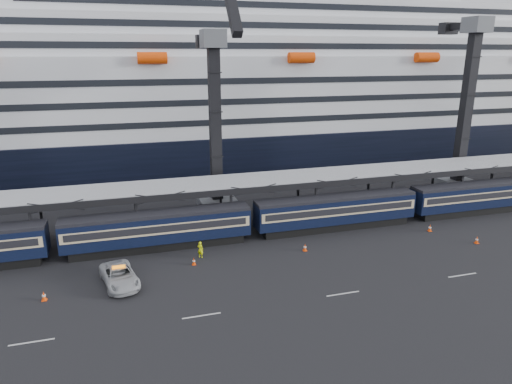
% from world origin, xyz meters
% --- Properties ---
extents(ground, '(260.00, 260.00, 0.00)m').
position_xyz_m(ground, '(0.00, 0.00, 0.00)').
color(ground, black).
rests_on(ground, ground).
extents(train, '(133.05, 3.00, 4.05)m').
position_xyz_m(train, '(-4.65, 10.00, 2.20)').
color(train, black).
rests_on(train, ground).
extents(canopy, '(130.00, 6.25, 5.53)m').
position_xyz_m(canopy, '(0.00, 14.00, 5.25)').
color(canopy, gray).
rests_on(canopy, ground).
extents(cruise_ship, '(214.09, 28.84, 34.00)m').
position_xyz_m(cruise_ship, '(-1.08, 45.99, 12.34)').
color(cruise_ship, black).
rests_on(cruise_ship, ground).
extents(crane_dark_near, '(4.50, 17.75, 35.08)m').
position_xyz_m(crane_dark_near, '(-20.00, 18.59, 11.93)').
color(crane_dark_near, '#505458').
rests_on(crane_dark_near, ground).
extents(crane_dark_mid, '(4.50, 18.24, 39.64)m').
position_xyz_m(crane_dark_mid, '(15.00, 17.59, 13.36)').
color(crane_dark_mid, '#505458').
rests_on(crane_dark_mid, ground).
extents(pickup_truck, '(3.77, 6.17, 1.60)m').
position_xyz_m(pickup_truck, '(-31.97, 2.97, 0.80)').
color(pickup_truck, '#A5A8AC').
rests_on(pickup_truck, ground).
extents(worker, '(0.73, 0.69, 1.68)m').
position_xyz_m(worker, '(-24.28, 6.50, 0.84)').
color(worker, '#E1F20C').
rests_on(worker, ground).
extents(traffic_cone_a, '(0.42, 0.42, 0.83)m').
position_xyz_m(traffic_cone_a, '(-37.96, 1.91, 0.41)').
color(traffic_cone_a, '#FF4508').
rests_on(traffic_cone_a, ground).
extents(traffic_cone_b, '(0.36, 0.36, 0.73)m').
position_xyz_m(traffic_cone_b, '(-25.17, 5.05, 0.36)').
color(traffic_cone_b, '#FF4508').
rests_on(traffic_cone_b, ground).
extents(traffic_cone_c, '(0.39, 0.39, 0.79)m').
position_xyz_m(traffic_cone_c, '(-13.74, 5.08, 0.39)').
color(traffic_cone_c, '#FF4508').
rests_on(traffic_cone_c, ground).
extents(traffic_cone_d, '(0.41, 0.41, 0.81)m').
position_xyz_m(traffic_cone_d, '(4.55, 1.73, 0.40)').
color(traffic_cone_d, '#FF4508').
rests_on(traffic_cone_d, ground).
extents(traffic_cone_e, '(0.42, 0.42, 0.84)m').
position_xyz_m(traffic_cone_e, '(1.94, 6.11, 0.41)').
color(traffic_cone_e, '#FF4508').
rests_on(traffic_cone_e, ground).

